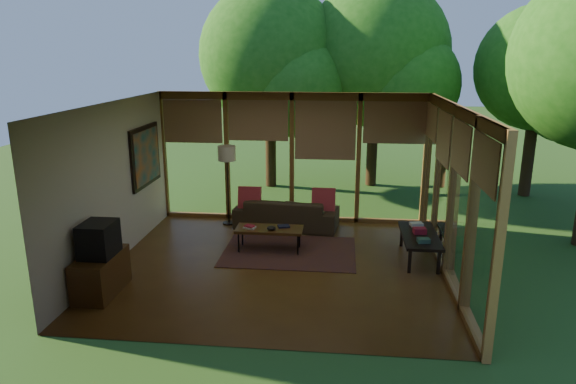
# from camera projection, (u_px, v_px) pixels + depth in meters

# --- Properties ---
(floor) EXTENTS (5.50, 5.50, 0.00)m
(floor) POSITION_uv_depth(u_px,v_px,m) (277.00, 266.00, 8.62)
(floor) COLOR brown
(floor) RESTS_ON ground
(ceiling) EXTENTS (5.50, 5.50, 0.00)m
(ceiling) POSITION_uv_depth(u_px,v_px,m) (276.00, 104.00, 7.91)
(ceiling) COLOR silver
(ceiling) RESTS_ON ground
(wall_left) EXTENTS (0.04, 5.00, 2.70)m
(wall_left) POSITION_uv_depth(u_px,v_px,m) (113.00, 184.00, 8.54)
(wall_left) COLOR beige
(wall_left) RESTS_ON ground
(wall_front) EXTENTS (5.50, 0.04, 2.70)m
(wall_front) POSITION_uv_depth(u_px,v_px,m) (249.00, 244.00, 5.87)
(wall_front) COLOR beige
(wall_front) RESTS_ON ground
(window_wall_back) EXTENTS (5.50, 0.12, 2.70)m
(window_wall_back) POSITION_uv_depth(u_px,v_px,m) (292.00, 158.00, 10.66)
(window_wall_back) COLOR brown
(window_wall_back) RESTS_ON ground
(window_wall_right) EXTENTS (0.12, 5.00, 2.70)m
(window_wall_right) POSITION_uv_depth(u_px,v_px,m) (452.00, 193.00, 7.99)
(window_wall_right) COLOR brown
(window_wall_right) RESTS_ON ground
(exterior_lawn) EXTENTS (40.00, 40.00, 0.00)m
(exterior_lawn) POSITION_uv_depth(u_px,v_px,m) (573.00, 172.00, 15.49)
(exterior_lawn) COLOR #2A521E
(exterior_lawn) RESTS_ON ground
(tree_nw) EXTENTS (3.60, 3.60, 5.20)m
(tree_nw) POSITION_uv_depth(u_px,v_px,m) (270.00, 56.00, 13.04)
(tree_nw) COLOR #352213
(tree_nw) RESTS_ON ground
(tree_ne) EXTENTS (3.74, 3.74, 5.31)m
(tree_ne) POSITION_uv_depth(u_px,v_px,m) (376.00, 54.00, 13.13)
(tree_ne) COLOR #352213
(tree_ne) RESTS_ON ground
(tree_far) EXTENTS (2.97, 2.97, 4.61)m
(tree_far) POSITION_uv_depth(u_px,v_px,m) (539.00, 68.00, 12.12)
(tree_far) COLOR #352213
(tree_far) RESTS_ON ground
(rug) EXTENTS (2.36, 1.67, 0.01)m
(rug) POSITION_uv_depth(u_px,v_px,m) (289.00, 251.00, 9.23)
(rug) COLOR brown
(rug) RESTS_ON floor
(sofa) EXTENTS (2.16, 1.04, 0.61)m
(sofa) POSITION_uv_depth(u_px,v_px,m) (287.00, 213.00, 10.46)
(sofa) COLOR #3B2E1D
(sofa) RESTS_ON floor
(pillow_left) EXTENTS (0.46, 0.24, 0.48)m
(pillow_left) POSITION_uv_depth(u_px,v_px,m) (250.00, 198.00, 10.41)
(pillow_left) COLOR maroon
(pillow_left) RESTS_ON sofa
(pillow_right) EXTENTS (0.47, 0.25, 0.49)m
(pillow_right) POSITION_uv_depth(u_px,v_px,m) (324.00, 200.00, 10.26)
(pillow_right) COLOR maroon
(pillow_right) RESTS_ON sofa
(ct_book_lower) EXTENTS (0.23, 0.20, 0.03)m
(ct_book_lower) POSITION_uv_depth(u_px,v_px,m) (250.00, 227.00, 9.18)
(ct_book_lower) COLOR beige
(ct_book_lower) RESTS_ON coffee_table
(ct_book_upper) EXTENTS (0.20, 0.18, 0.03)m
(ct_book_upper) POSITION_uv_depth(u_px,v_px,m) (250.00, 226.00, 9.17)
(ct_book_upper) COLOR maroon
(ct_book_upper) RESTS_ON coffee_table
(ct_book_side) EXTENTS (0.24, 0.21, 0.03)m
(ct_book_side) POSITION_uv_depth(u_px,v_px,m) (284.00, 226.00, 9.25)
(ct_book_side) COLOR black
(ct_book_side) RESTS_ON coffee_table
(ct_bowl) EXTENTS (0.16, 0.16, 0.07)m
(ct_bowl) POSITION_uv_depth(u_px,v_px,m) (271.00, 228.00, 9.09)
(ct_bowl) COLOR black
(ct_bowl) RESTS_ON coffee_table
(media_cabinet) EXTENTS (0.50, 1.00, 0.60)m
(media_cabinet) POSITION_uv_depth(u_px,v_px,m) (101.00, 274.00, 7.58)
(media_cabinet) COLOR #533216
(media_cabinet) RESTS_ON floor
(television) EXTENTS (0.45, 0.55, 0.50)m
(television) POSITION_uv_depth(u_px,v_px,m) (99.00, 239.00, 7.43)
(television) COLOR black
(television) RESTS_ON media_cabinet
(console_book_a) EXTENTS (0.21, 0.17, 0.07)m
(console_book_a) POSITION_uv_depth(u_px,v_px,m) (423.00, 241.00, 8.40)
(console_book_a) COLOR #305448
(console_book_a) RESTS_ON side_console
(console_book_b) EXTENTS (0.23, 0.18, 0.10)m
(console_book_b) POSITION_uv_depth(u_px,v_px,m) (420.00, 231.00, 8.83)
(console_book_b) COLOR maroon
(console_book_b) RESTS_ON side_console
(console_book_c) EXTENTS (0.25, 0.20, 0.06)m
(console_book_c) POSITION_uv_depth(u_px,v_px,m) (416.00, 224.00, 9.22)
(console_book_c) COLOR beige
(console_book_c) RESTS_ON side_console
(floor_lamp) EXTENTS (0.36, 0.36, 1.65)m
(floor_lamp) POSITION_uv_depth(u_px,v_px,m) (227.00, 158.00, 10.39)
(floor_lamp) COLOR black
(floor_lamp) RESTS_ON floor
(coffee_table) EXTENTS (1.20, 0.50, 0.43)m
(coffee_table) POSITION_uv_depth(u_px,v_px,m) (269.00, 230.00, 9.21)
(coffee_table) COLOR #533216
(coffee_table) RESTS_ON floor
(side_console) EXTENTS (0.60, 1.40, 0.46)m
(side_console) POSITION_uv_depth(u_px,v_px,m) (420.00, 237.00, 8.80)
(side_console) COLOR black
(side_console) RESTS_ON floor
(wall_painting) EXTENTS (0.06, 1.35, 1.15)m
(wall_painting) POSITION_uv_depth(u_px,v_px,m) (146.00, 156.00, 9.83)
(wall_painting) COLOR black
(wall_painting) RESTS_ON wall_left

